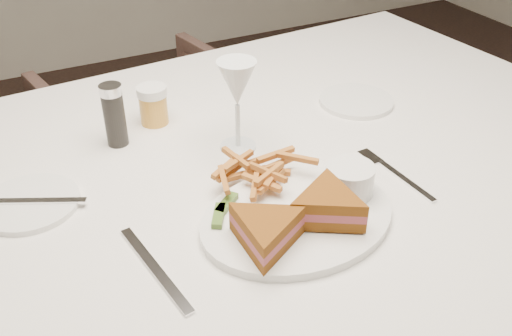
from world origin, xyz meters
name	(u,v)px	position (x,y,z in m)	size (l,w,h in m)	color
table	(245,322)	(-0.31, 0.10, 0.38)	(1.64, 1.09, 0.75)	silver
chair_far	(158,145)	(-0.21, 0.97, 0.32)	(0.62, 0.58, 0.63)	#503831
table_setting	(262,173)	(-0.30, 0.04, 0.79)	(0.85, 0.59, 0.18)	white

